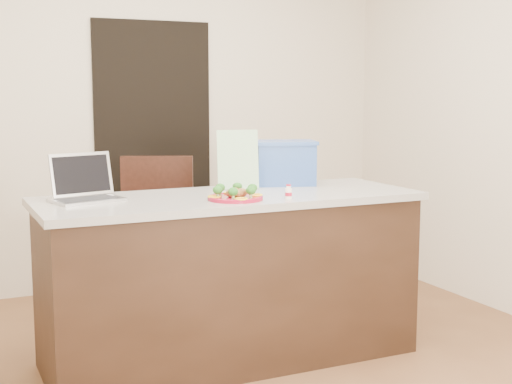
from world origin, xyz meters
name	(u,v)px	position (x,y,z in m)	size (l,w,h in m)	color
ground	(249,374)	(0.00, 0.00, 0.00)	(4.00, 4.00, 0.00)	brown
room_shell	(249,61)	(0.00, 0.00, 1.62)	(4.00, 4.00, 4.00)	white
doorway	(154,154)	(0.10, 1.98, 1.00)	(0.90, 0.02, 2.00)	black
island	(230,278)	(0.00, 0.25, 0.46)	(2.06, 0.76, 0.92)	black
plate	(235,198)	(-0.04, 0.07, 0.93)	(0.29, 0.29, 0.02)	maroon
meatballs	(236,193)	(-0.04, 0.07, 0.96)	(0.11, 0.11, 0.04)	brown
broccoli	(235,189)	(-0.04, 0.07, 0.98)	(0.25, 0.22, 0.04)	#1A4F15
pepper_rings	(235,196)	(-0.04, 0.07, 0.94)	(0.29, 0.29, 0.01)	yellow
napkin	(232,198)	(-0.05, 0.11, 0.92)	(0.16, 0.16, 0.01)	white
fork	(228,197)	(-0.07, 0.11, 0.93)	(0.04, 0.14, 0.00)	silver
knife	(239,197)	(-0.02, 0.09, 0.93)	(0.06, 0.21, 0.01)	white
yogurt_bottle	(288,193)	(0.22, -0.01, 0.95)	(0.04, 0.04, 0.08)	white
laptop	(84,188)	(-0.75, 0.40, 0.98)	(0.38, 0.34, 0.24)	#BBBBC0
leaflet	(238,160)	(0.13, 0.45, 1.09)	(0.24, 0.00, 0.34)	white
blue_box	(284,162)	(0.47, 0.52, 1.05)	(0.43, 0.36, 0.26)	#2A4C98
chair	(163,228)	(-0.12, 1.08, 0.60)	(0.61, 0.63, 1.06)	black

